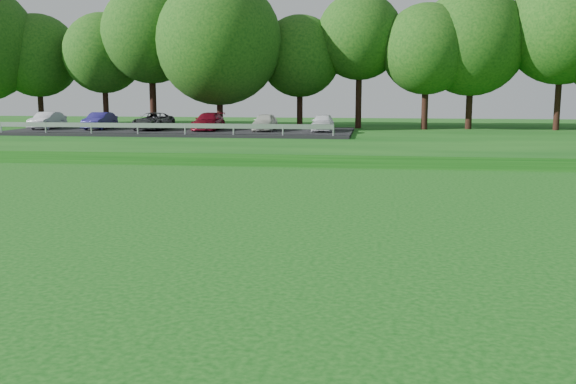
# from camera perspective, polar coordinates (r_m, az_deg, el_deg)

# --- Properties ---
(berm) EXTENTS (130.00, 30.00, 0.60)m
(berm) POSITION_cam_1_polar(r_m,az_deg,el_deg) (46.11, 20.87, 4.40)
(berm) COLOR #0D450E
(berm) RESTS_ON ground
(treeline) EXTENTS (104.00, 7.00, 15.00)m
(treeline) POSITION_cam_1_polar(r_m,az_deg,el_deg) (50.08, 20.35, 13.72)
(treeline) COLOR #0E3D0F
(treeline) RESTS_ON berm
(parking_lot) EXTENTS (24.00, 9.00, 1.38)m
(parking_lot) POSITION_cam_1_polar(r_m,az_deg,el_deg) (45.73, -9.52, 5.79)
(parking_lot) COLOR black
(parking_lot) RESTS_ON berm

